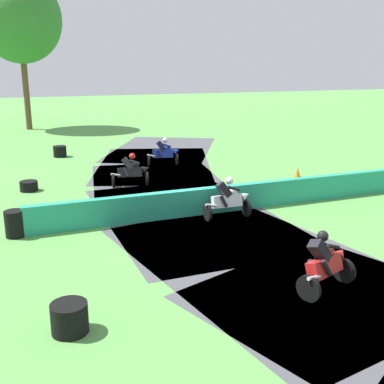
{
  "coord_description": "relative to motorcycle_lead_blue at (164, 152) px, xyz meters",
  "views": [
    {
      "loc": [
        -5.07,
        -14.43,
        5.02
      ],
      "look_at": [
        0.02,
        -0.31,
        0.9
      ],
      "focal_mm": 44.48,
      "sensor_mm": 36.0,
      "label": 1
    }
  ],
  "objects": [
    {
      "name": "tire_stack_near",
      "position": [
        -4.74,
        4.05,
        -0.36
      ],
      "size": [
        0.7,
        0.7,
        0.6
      ],
      "color": "black",
      "rests_on": "ground"
    },
    {
      "name": "ground_plane",
      "position": [
        -1.56,
        -8.03,
        -0.66
      ],
      "size": [
        120.0,
        120.0,
        0.0
      ],
      "primitive_type": "plane",
      "color": "#569947"
    },
    {
      "name": "motorcycle_lead_blue",
      "position": [
        0.0,
        0.0,
        0.0
      ],
      "size": [
        1.71,
        0.95,
        1.42
      ],
      "color": "black",
      "rests_on": "ground"
    },
    {
      "name": "tire_stack_mid_b",
      "position": [
        -7.05,
        -8.18,
        -0.26
      ],
      "size": [
        0.58,
        0.58,
        0.8
      ],
      "color": "black",
      "rests_on": "ground"
    },
    {
      "name": "motorcycle_fourth_red",
      "position": [
        -0.41,
        -14.14,
        -0.02
      ],
      "size": [
        1.67,
        1.24,
        1.43
      ],
      "color": "black",
      "rests_on": "ground"
    },
    {
      "name": "motorcycle_chase_black",
      "position": [
        -2.45,
        -3.43,
        -0.02
      ],
      "size": [
        1.71,
        0.94,
        1.43
      ],
      "color": "black",
      "rests_on": "ground"
    },
    {
      "name": "tire_stack_far",
      "position": [
        -6.08,
        -14.04,
        -0.36
      ],
      "size": [
        0.71,
        0.71,
        0.6
      ],
      "color": "black",
      "rests_on": "ground"
    },
    {
      "name": "motorcycle_trailing_white",
      "position": [
        -0.38,
        -8.7,
        -0.01
      ],
      "size": [
        1.68,
        0.76,
        1.43
      ],
      "color": "black",
      "rests_on": "ground"
    },
    {
      "name": "tree_far_left",
      "position": [
        -6.0,
        16.21,
        7.33
      ],
      "size": [
        6.0,
        6.0,
        11.17
      ],
      "color": "brown",
      "rests_on": "ground"
    },
    {
      "name": "traffic_cone",
      "position": [
        4.92,
        -4.44,
        -0.44
      ],
      "size": [
        0.28,
        0.28,
        0.44
      ],
      "primitive_type": "cone",
      "color": "orange",
      "rests_on": "ground"
    },
    {
      "name": "safety_barrier",
      "position": [
        4.08,
        -7.85,
        -0.21
      ],
      "size": [
        21.89,
        0.98,
        0.9
      ],
      "primitive_type": "cube",
      "rotation": [
        0.0,
        0.0,
        -1.54
      ],
      "color": "#239375",
      "rests_on": "ground"
    },
    {
      "name": "tire_stack_mid_a",
      "position": [
        -6.54,
        -2.85,
        -0.46
      ],
      "size": [
        0.71,
        0.71,
        0.4
      ],
      "color": "black",
      "rests_on": "ground"
    },
    {
      "name": "track_asphalt",
      "position": [
        -0.13,
        -7.98,
        -0.66
      ],
      "size": [
        11.25,
        35.18,
        0.01
      ],
      "color": "#47474C",
      "rests_on": "ground"
    }
  ]
}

